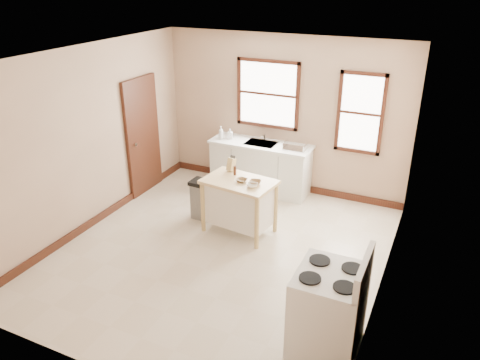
% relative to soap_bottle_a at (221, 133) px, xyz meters
% --- Properties ---
extents(floor, '(5.00, 5.00, 0.00)m').
position_rel_soap_bottle_a_xyz_m(floor, '(1.05, -2.10, -1.04)').
color(floor, beige).
rests_on(floor, ground).
extents(ceiling, '(5.00, 5.00, 0.00)m').
position_rel_soap_bottle_a_xyz_m(ceiling, '(1.05, -2.10, 1.76)').
color(ceiling, white).
rests_on(ceiling, ground).
extents(wall_back, '(4.50, 0.04, 2.80)m').
position_rel_soap_bottle_a_xyz_m(wall_back, '(1.05, 0.40, 0.36)').
color(wall_back, tan).
rests_on(wall_back, ground).
extents(wall_left, '(0.04, 5.00, 2.80)m').
position_rel_soap_bottle_a_xyz_m(wall_left, '(-1.20, -2.10, 0.36)').
color(wall_left, tan).
rests_on(wall_left, ground).
extents(wall_right, '(0.04, 5.00, 2.80)m').
position_rel_soap_bottle_a_xyz_m(wall_right, '(3.30, -2.10, 0.36)').
color(wall_right, tan).
rests_on(wall_right, ground).
extents(window_main, '(1.17, 0.06, 1.22)m').
position_rel_soap_bottle_a_xyz_m(window_main, '(0.75, 0.38, 0.71)').
color(window_main, '#38160F').
rests_on(window_main, wall_back).
extents(window_side, '(0.77, 0.06, 1.37)m').
position_rel_soap_bottle_a_xyz_m(window_side, '(2.40, 0.38, 0.56)').
color(window_side, '#38160F').
rests_on(window_side, wall_back).
extents(door_left, '(0.06, 0.90, 2.10)m').
position_rel_soap_bottle_a_xyz_m(door_left, '(-1.16, -0.80, 0.01)').
color(door_left, '#38160F').
rests_on(door_left, ground).
extents(baseboard_back, '(4.50, 0.04, 0.12)m').
position_rel_soap_bottle_a_xyz_m(baseboard_back, '(1.05, 0.37, -0.98)').
color(baseboard_back, '#38160F').
rests_on(baseboard_back, ground).
extents(baseboard_left, '(0.04, 5.00, 0.12)m').
position_rel_soap_bottle_a_xyz_m(baseboard_left, '(-1.17, -2.10, -0.98)').
color(baseboard_left, '#38160F').
rests_on(baseboard_left, ground).
extents(sink_counter, '(1.86, 0.62, 0.92)m').
position_rel_soap_bottle_a_xyz_m(sink_counter, '(0.75, 0.10, -0.58)').
color(sink_counter, silver).
rests_on(sink_counter, ground).
extents(faucet, '(0.03, 0.03, 0.22)m').
position_rel_soap_bottle_a_xyz_m(faucet, '(0.75, 0.28, -0.01)').
color(faucet, silver).
rests_on(faucet, sink_counter).
extents(soap_bottle_a, '(0.12, 0.12, 0.24)m').
position_rel_soap_bottle_a_xyz_m(soap_bottle_a, '(0.00, 0.00, 0.00)').
color(soap_bottle_a, '#B2B2B2').
rests_on(soap_bottle_a, sink_counter).
extents(soap_bottle_b, '(0.11, 0.11, 0.19)m').
position_rel_soap_bottle_a_xyz_m(soap_bottle_b, '(0.15, 0.07, -0.02)').
color(soap_bottle_b, '#B2B2B2').
rests_on(soap_bottle_b, sink_counter).
extents(dish_rack, '(0.41, 0.32, 0.10)m').
position_rel_soap_bottle_a_xyz_m(dish_rack, '(1.41, 0.07, -0.07)').
color(dish_rack, silver).
rests_on(dish_rack, sink_counter).
extents(kitchen_island, '(1.14, 0.80, 0.87)m').
position_rel_soap_bottle_a_xyz_m(kitchen_island, '(1.05, -1.45, -0.60)').
color(kitchen_island, '#F3DA8F').
rests_on(kitchen_island, ground).
extents(knife_block, '(0.12, 0.12, 0.20)m').
position_rel_soap_bottle_a_xyz_m(knife_block, '(0.78, -1.17, -0.07)').
color(knife_block, tan).
rests_on(knife_block, kitchen_island).
extents(pepper_grinder, '(0.05, 0.05, 0.15)m').
position_rel_soap_bottle_a_xyz_m(pepper_grinder, '(0.90, -1.29, -0.09)').
color(pepper_grinder, '#411F11').
rests_on(pepper_grinder, kitchen_island).
extents(bowl_a, '(0.19, 0.19, 0.04)m').
position_rel_soap_bottle_a_xyz_m(bowl_a, '(1.09, -1.47, -0.15)').
color(bowl_a, brown).
rests_on(bowl_a, kitchen_island).
extents(bowl_b, '(0.22, 0.22, 0.04)m').
position_rel_soap_bottle_a_xyz_m(bowl_b, '(1.31, -1.45, -0.15)').
color(bowl_b, brown).
rests_on(bowl_b, kitchen_island).
extents(bowl_c, '(0.19, 0.19, 0.05)m').
position_rel_soap_bottle_a_xyz_m(bowl_c, '(1.31, -1.57, -0.14)').
color(bowl_c, white).
rests_on(bowl_c, kitchen_island).
extents(trash_bin, '(0.35, 0.30, 0.66)m').
position_rel_soap_bottle_a_xyz_m(trash_bin, '(0.31, -1.31, -0.71)').
color(trash_bin, gray).
rests_on(trash_bin, ground).
extents(gas_stove, '(0.76, 0.77, 1.21)m').
position_rel_soap_bottle_a_xyz_m(gas_stove, '(2.95, -3.28, -0.43)').
color(gas_stove, silver).
rests_on(gas_stove, ground).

